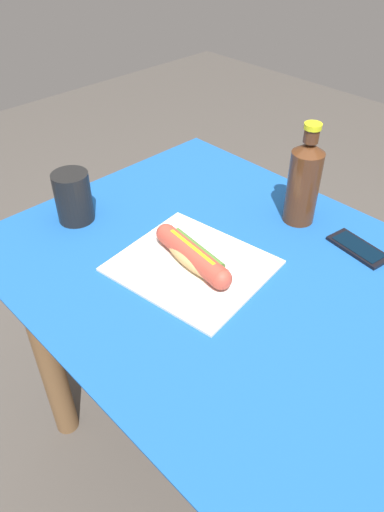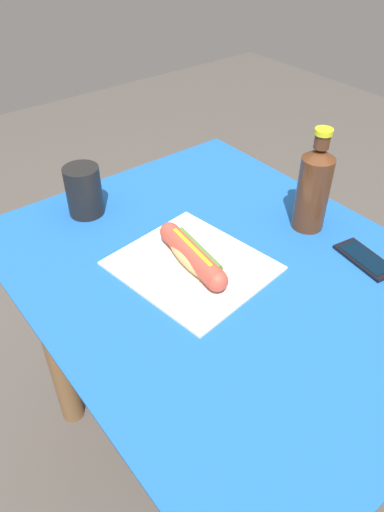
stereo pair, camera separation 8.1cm
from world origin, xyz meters
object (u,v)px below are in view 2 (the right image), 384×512
object	(u,v)px
cell_phone	(365,259)
soda_bottle	(313,187)
hot_dog	(192,255)
drinking_cup	(84,191)

from	to	relation	value
cell_phone	soda_bottle	size ratio (longest dim) A/B	0.59
cell_phone	soda_bottle	world-z (taller)	soda_bottle
hot_dog	soda_bottle	size ratio (longest dim) A/B	0.95
hot_dog	cell_phone	distance (m)	0.38
soda_bottle	drinking_cup	bearing A→B (deg)	-134.04
soda_bottle	hot_dog	bearing A→B (deg)	-98.86
drinking_cup	hot_dog	bearing A→B (deg)	13.33
hot_dog	soda_bottle	distance (m)	0.32
soda_bottle	drinking_cup	distance (m)	0.54
hot_dog	soda_bottle	bearing A→B (deg)	81.14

